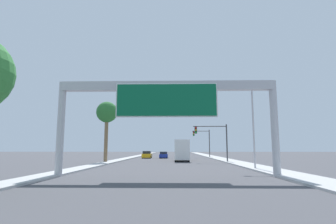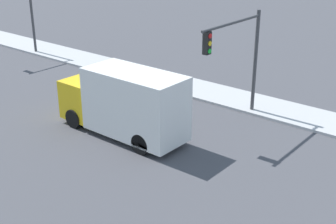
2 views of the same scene
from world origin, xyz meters
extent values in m
cube|color=#B0B0B0|center=(9.50, 60.00, 0.07)|extent=(3.00, 120.00, 0.15)
cube|color=yellow|center=(1.75, 44.16, 1.32)|extent=(2.14, 1.98, 2.03)
cube|color=silver|center=(1.75, 40.62, 1.87)|extent=(2.32, 5.09, 3.13)
cylinder|color=black|center=(0.73, 44.06, 0.50)|extent=(0.28, 1.00, 1.00)
cylinder|color=black|center=(2.77, 44.06, 0.50)|extent=(0.28, 1.00, 1.00)
cylinder|color=black|center=(0.73, 39.35, 0.50)|extent=(0.28, 1.00, 1.00)
cylinder|color=black|center=(2.77, 39.35, 0.50)|extent=(0.28, 1.00, 1.00)
cylinder|color=#3D3D3F|center=(8.50, 38.00, 2.86)|extent=(0.20, 0.20, 5.71)
cylinder|color=#3D3D3F|center=(5.97, 38.00, 5.41)|extent=(5.07, 0.14, 0.14)
cube|color=black|center=(3.84, 38.00, 4.84)|extent=(0.35, 0.28, 1.05)
cylinder|color=red|center=(3.84, 37.84, 5.19)|extent=(0.22, 0.04, 0.22)
cylinder|color=yellow|center=(3.84, 37.84, 4.84)|extent=(0.22, 0.04, 0.22)
cylinder|color=green|center=(3.84, 37.84, 4.49)|extent=(0.22, 0.04, 0.22)
cylinder|color=#3D3D3F|center=(8.50, 58.00, 3.13)|extent=(0.20, 0.20, 6.27)
camera|label=1|loc=(0.62, -1.99, 2.12)|focal=28.00mm
camera|label=2|loc=(-13.41, 26.20, 9.97)|focal=50.00mm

